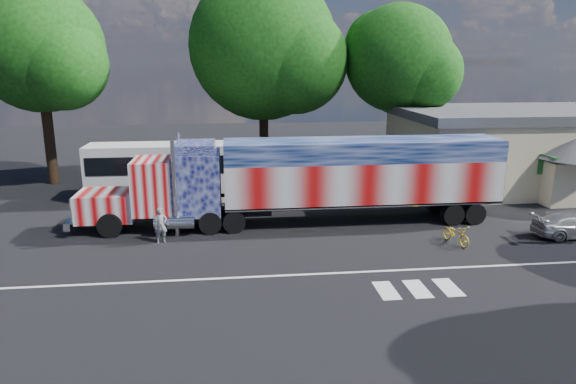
{
  "coord_description": "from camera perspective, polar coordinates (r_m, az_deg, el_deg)",
  "views": [
    {
      "loc": [
        -2.83,
        -21.85,
        8.24
      ],
      "look_at": [
        0.0,
        3.0,
        1.9
      ],
      "focal_mm": 32.0,
      "sensor_mm": 36.0,
      "label": 1
    }
  ],
  "objects": [
    {
      "name": "tree_n_mid",
      "position": [
        39.9,
        -2.52,
        15.81
      ],
      "size": [
        11.59,
        11.03,
        14.93
      ],
      "color": "black",
      "rests_on": "ground"
    },
    {
      "name": "coach_bus",
      "position": [
        32.24,
        -11.21,
        2.39
      ],
      "size": [
        11.8,
        2.75,
        3.43
      ],
      "color": "silver",
      "rests_on": "ground"
    },
    {
      "name": "semi_truck",
      "position": [
        26.59,
        2.53,
        1.57
      ],
      "size": [
        22.06,
        3.48,
        4.7
      ],
      "color": "black",
      "rests_on": "ground"
    },
    {
      "name": "ground",
      "position": [
        23.53,
        0.83,
        -6.28
      ],
      "size": [
        100.0,
        100.0,
        0.0
      ],
      "primitive_type": "plane",
      "color": "black"
    },
    {
      "name": "bicycle",
      "position": [
        25.19,
        18.16,
        -4.46
      ],
      "size": [
        1.1,
        1.93,
        0.96
      ],
      "primitive_type": "imported",
      "rotation": [
        0.0,
        0.0,
        0.27
      ],
      "color": "gold",
      "rests_on": "ground"
    },
    {
      "name": "parked_car",
      "position": [
        28.44,
        29.18,
        -3.28
      ],
      "size": [
        3.98,
        1.74,
        1.14
      ],
      "primitive_type": "imported",
      "rotation": [
        0.0,
        0.0,
        1.53
      ],
      "color": "#A9ABAE",
      "rests_on": "ground"
    },
    {
      "name": "lane_markings",
      "position": [
        20.38,
        7.05,
        -9.72
      ],
      "size": [
        30.0,
        2.67,
        0.01
      ],
      "color": "silver",
      "rests_on": "ground"
    },
    {
      "name": "hall_building",
      "position": [
        40.24,
        28.12,
        4.51
      ],
      "size": [
        22.4,
        12.8,
        5.2
      ],
      "color": "#C6B994",
      "rests_on": "ground"
    },
    {
      "name": "tree_ne_a",
      "position": [
        39.44,
        12.37,
        14.2
      ],
      "size": [
        8.2,
        7.81,
        12.41
      ],
      "color": "black",
      "rests_on": "ground"
    },
    {
      "name": "woman",
      "position": [
        24.72,
        -13.96,
        -3.63
      ],
      "size": [
        0.71,
        0.57,
        1.68
      ],
      "primitive_type": "imported",
      "rotation": [
        0.0,
        0.0,
        0.31
      ],
      "color": "slate",
      "rests_on": "ground"
    },
    {
      "name": "tree_nw_a",
      "position": [
        38.56,
        -25.75,
        14.13
      ],
      "size": [
        8.85,
        8.43,
        13.37
      ],
      "color": "black",
      "rests_on": "ground"
    }
  ]
}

